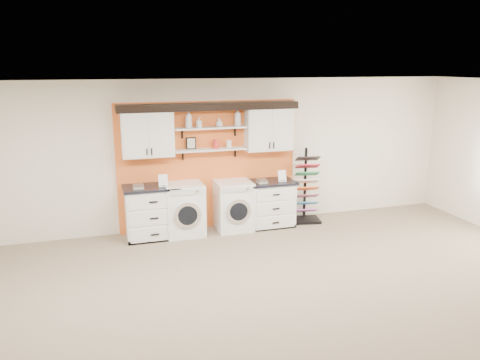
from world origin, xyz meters
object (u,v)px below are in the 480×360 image
object	(u,v)px
base_cabinet_left	(152,212)
dryer	(233,206)
base_cabinet_right	(270,203)
washer	(184,209)
sample_rack	(306,198)

from	to	relation	value
base_cabinet_left	dryer	world-z (taller)	base_cabinet_left
base_cabinet_right	washer	xyz separation A→B (m)	(-1.68, -0.00, 0.04)
base_cabinet_left	washer	xyz separation A→B (m)	(0.58, -0.00, 0.00)
base_cabinet_right	sample_rack	xyz separation A→B (m)	(0.77, 0.03, 0.04)
base_cabinet_left	base_cabinet_right	size ratio (longest dim) A/B	1.08
sample_rack	base_cabinet_left	bearing A→B (deg)	-169.09
sample_rack	washer	bearing A→B (deg)	-168.88
base_cabinet_right	dryer	world-z (taller)	dryer
washer	sample_rack	world-z (taller)	sample_rack
base_cabinet_right	washer	world-z (taller)	washer
base_cabinet_right	dryer	size ratio (longest dim) A/B	0.98
base_cabinet_left	dryer	bearing A→B (deg)	-0.13
base_cabinet_right	dryer	bearing A→B (deg)	-179.74
washer	sample_rack	bearing A→B (deg)	0.81
base_cabinet_right	base_cabinet_left	bearing A→B (deg)	-180.00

